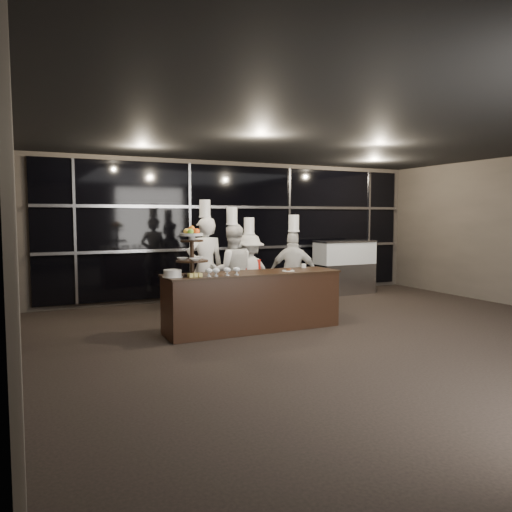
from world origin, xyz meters
name	(u,v)px	position (x,y,z in m)	size (l,w,h in m)	color
room	(392,239)	(0.00, 0.00, 1.50)	(10.00, 10.00, 10.00)	black
window_wall	(241,230)	(0.00, 4.94, 1.50)	(8.60, 0.10, 2.80)	black
buffet_counter	(253,301)	(-1.16, 1.88, 0.47)	(2.84, 0.74, 0.92)	black
display_stand	(192,248)	(-2.16, 1.88, 1.34)	(0.48, 0.48, 0.74)	black
compotes	(222,270)	(-1.77, 1.66, 1.00)	(0.55, 0.11, 0.12)	silver
layer_cake	(173,273)	(-2.48, 1.83, 0.97)	(0.30, 0.30, 0.11)	white
pastry_squares	(195,275)	(-2.18, 1.71, 0.95)	(0.19, 0.13, 0.05)	#F8E579
small_plate	(288,270)	(-0.58, 1.78, 0.94)	(0.20, 0.20, 0.05)	white
chef_cup	(304,266)	(-0.07, 2.13, 0.96)	(0.08, 0.08, 0.07)	white
display_case	(344,264)	(2.33, 4.30, 0.69)	(1.40, 0.61, 1.24)	#A5A5AA
chef_a	(205,266)	(-1.52, 3.09, 0.92)	(0.69, 0.48, 2.09)	white
chef_b	(232,271)	(-1.09, 2.88, 0.84)	(0.92, 0.78, 1.96)	white
chef_c	(249,273)	(-0.67, 3.08, 0.75)	(1.03, 0.70, 1.78)	silver
chef_d	(293,272)	(0.04, 2.69, 0.79)	(0.95, 0.82, 1.83)	silver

